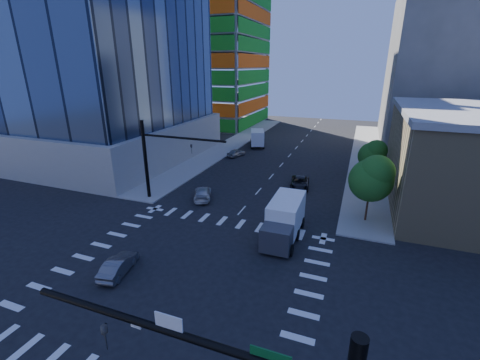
% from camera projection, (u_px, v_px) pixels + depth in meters
% --- Properties ---
extents(ground, '(160.00, 160.00, 0.00)m').
position_uv_depth(ground, '(186.00, 274.00, 24.07)').
color(ground, black).
rests_on(ground, ground).
extents(road_markings, '(20.00, 20.00, 0.01)m').
position_uv_depth(road_markings, '(186.00, 274.00, 24.07)').
color(road_markings, silver).
rests_on(road_markings, ground).
extents(sidewalk_ne, '(5.00, 60.00, 0.15)m').
position_uv_depth(sidewalk_ne, '(366.00, 156.00, 55.12)').
color(sidewalk_ne, gray).
rests_on(sidewalk_ne, ground).
extents(sidewalk_nw, '(5.00, 60.00, 0.15)m').
position_uv_depth(sidewalk_nw, '(232.00, 144.00, 63.43)').
color(sidewalk_nw, gray).
rests_on(sidewalk_nw, ground).
extents(construction_building, '(25.16, 34.50, 70.60)m').
position_uv_depth(construction_building, '(208.00, 23.00, 79.42)').
color(construction_building, gray).
rests_on(construction_building, ground).
extents(bg_building_ne, '(24.00, 30.00, 28.00)m').
position_uv_depth(bg_building_ne, '(461.00, 70.00, 58.82)').
color(bg_building_ne, '#636059').
rests_on(bg_building_ne, ground).
extents(signal_mast_nw, '(10.20, 0.40, 9.00)m').
position_uv_depth(signal_mast_nw, '(156.00, 154.00, 35.67)').
color(signal_mast_nw, black).
rests_on(signal_mast_nw, sidewalk_nw).
extents(tree_south, '(4.16, 4.16, 6.82)m').
position_uv_depth(tree_south, '(373.00, 178.00, 30.54)').
color(tree_south, '#382316').
rests_on(tree_south, sidewalk_ne).
extents(tree_north, '(3.54, 3.52, 5.78)m').
position_uv_depth(tree_north, '(373.00, 154.00, 41.25)').
color(tree_north, '#382316').
rests_on(tree_north, sidewalk_ne).
extents(car_nb_far, '(2.90, 5.14, 1.36)m').
position_uv_depth(car_nb_far, '(300.00, 183.00, 40.86)').
color(car_nb_far, black).
rests_on(car_nb_far, ground).
extents(car_sb_near, '(3.57, 4.95, 1.33)m').
position_uv_depth(car_sb_near, '(203.00, 193.00, 37.51)').
color(car_sb_near, silver).
rests_on(car_sb_near, ground).
extents(car_sb_mid, '(2.51, 4.03, 1.28)m').
position_uv_depth(car_sb_mid, '(236.00, 153.00, 54.99)').
color(car_sb_mid, '#95989C').
rests_on(car_sb_mid, ground).
extents(car_sb_cross, '(2.10, 4.15, 1.31)m').
position_uv_depth(car_sb_cross, '(118.00, 265.00, 24.00)').
color(car_sb_cross, '#545459').
rests_on(car_sb_cross, ground).
extents(box_truck_near, '(2.86, 6.62, 3.46)m').
position_uv_depth(box_truck_near, '(283.00, 223.00, 28.51)').
color(box_truck_near, black).
rests_on(box_truck_near, ground).
extents(box_truck_far, '(4.42, 6.54, 3.16)m').
position_uv_depth(box_truck_far, '(257.00, 139.00, 62.01)').
color(box_truck_far, black).
rests_on(box_truck_far, ground).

